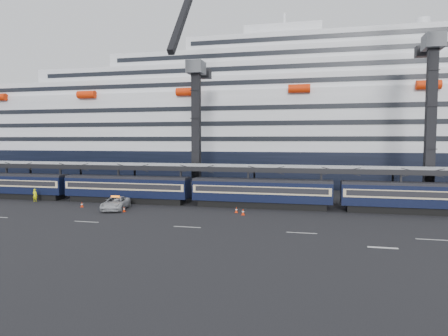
{
  "coord_description": "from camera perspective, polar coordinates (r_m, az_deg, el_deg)",
  "views": [
    {
      "loc": [
        -0.68,
        -43.95,
        9.24
      ],
      "look_at": [
        -13.22,
        10.0,
        5.37
      ],
      "focal_mm": 32.0,
      "sensor_mm": 36.0,
      "label": 1
    }
  ],
  "objects": [
    {
      "name": "worker",
      "position": [
        66.4,
        -25.4,
        -3.53
      ],
      "size": [
        0.75,
        0.52,
        1.97
      ],
      "primitive_type": "imported",
      "rotation": [
        0.0,
        0.0,
        3.21
      ],
      "color": "#F5FE0D",
      "rests_on": "ground"
    },
    {
      "name": "ground",
      "position": [
        44.92,
        13.8,
        -7.99
      ],
      "size": [
        260.0,
        260.0,
        0.0
      ],
      "primitive_type": "plane",
      "color": "black",
      "rests_on": "ground"
    },
    {
      "name": "pickup_truck",
      "position": [
        55.26,
        -15.24,
        -4.88
      ],
      "size": [
        4.08,
        6.57,
        1.7
      ],
      "primitive_type": "imported",
      "rotation": [
        0.0,
        0.0,
        0.22
      ],
      "color": "#B0B3B8",
      "rests_on": "ground"
    },
    {
      "name": "cruise_ship",
      "position": [
        90.0,
        12.89,
        5.87
      ],
      "size": [
        214.09,
        28.84,
        34.0
      ],
      "color": "black",
      "rests_on": "ground"
    },
    {
      "name": "crane_dark_near",
      "position": [
        65.52,
        -4.1,
        6.34
      ],
      "size": [
        4.5,
        17.75,
        35.08
      ],
      "color": "#47494E",
      "rests_on": "ground"
    },
    {
      "name": "traffic_cone_b",
      "position": [
        53.35,
        -14.09,
        -5.72
      ],
      "size": [
        0.35,
        0.35,
        0.7
      ],
      "color": "red",
      "rests_on": "ground"
    },
    {
      "name": "traffic_cone_c",
      "position": [
        49.6,
        2.74,
        -6.27
      ],
      "size": [
        0.41,
        0.41,
        0.82
      ],
      "color": "red",
      "rests_on": "ground"
    },
    {
      "name": "lane_markings",
      "position": [
        40.78,
        25.59,
        -9.48
      ],
      "size": [
        111.0,
        4.27,
        0.02
      ],
      "color": "beige",
      "rests_on": "ground"
    },
    {
      "name": "traffic_cone_d",
      "position": [
        51.15,
        1.77,
        -5.99
      ],
      "size": [
        0.38,
        0.38,
        0.76
      ],
      "color": "red",
      "rests_on": "ground"
    },
    {
      "name": "canopy",
      "position": [
        58.1,
        13.73,
        -0.06
      ],
      "size": [
        130.0,
        6.25,
        5.53
      ],
      "color": "gray",
      "rests_on": "ground"
    },
    {
      "name": "traffic_cone_a",
      "position": [
        58.67,
        -19.64,
        -4.93
      ],
      "size": [
        0.38,
        0.38,
        0.77
      ],
      "color": "red",
      "rests_on": "ground"
    },
    {
      "name": "train",
      "position": [
        54.56,
        8.82,
        -3.46
      ],
      "size": [
        133.05,
        3.0,
        4.05
      ],
      "color": "black",
      "rests_on": "ground"
    },
    {
      "name": "crane_dark_mid",
      "position": [
        63.64,
        27.56,
        7.26
      ],
      "size": [
        4.5,
        18.24,
        39.64
      ],
      "color": "#47494E",
      "rests_on": "ground"
    }
  ]
}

